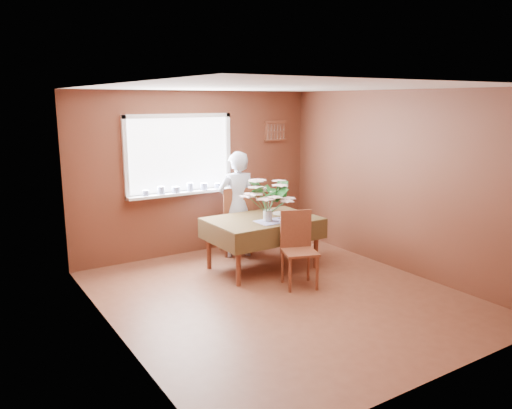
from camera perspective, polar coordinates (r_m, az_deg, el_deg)
floor at (r=6.24m, az=2.76°, el=-10.37°), size 4.50×4.50×0.00m
ceiling at (r=5.78m, az=3.01°, el=13.24°), size 4.50×4.50×0.00m
wall_back at (r=7.80m, az=-6.74°, el=3.60°), size 4.00×0.00×4.00m
wall_front at (r=4.30m, az=20.53°, el=-3.85°), size 4.00×0.00×4.00m
wall_left at (r=5.02m, az=-16.09°, el=-1.37°), size 0.00×4.50×4.50m
wall_right at (r=7.21m, az=15.97°, el=2.55°), size 0.00×4.50×4.50m
window_assembly at (r=7.61m, az=-8.61°, el=4.11°), size 1.72×0.20×1.22m
spoon_rack at (r=8.44m, az=2.25°, el=8.39°), size 0.44×0.05×0.33m
dining_table at (r=7.01m, az=0.77°, el=-2.28°), size 1.53×1.05×0.74m
chair_far at (r=7.68m, az=-2.24°, el=-1.60°), size 0.56×0.56×1.07m
chair_near at (r=6.46m, az=4.82°, el=-4.66°), size 0.53×0.53×0.97m
seated_woman at (r=7.55m, az=-2.17°, el=-0.01°), size 0.65×0.49×1.61m
flower_bouquet at (r=6.75m, az=1.36°, el=0.98°), size 0.63×0.63×0.54m
side_plate at (r=7.27m, az=2.84°, el=-1.01°), size 0.30×0.30×0.01m
table_knife at (r=6.89m, az=3.05°, el=-1.72°), size 0.04×0.21×0.00m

